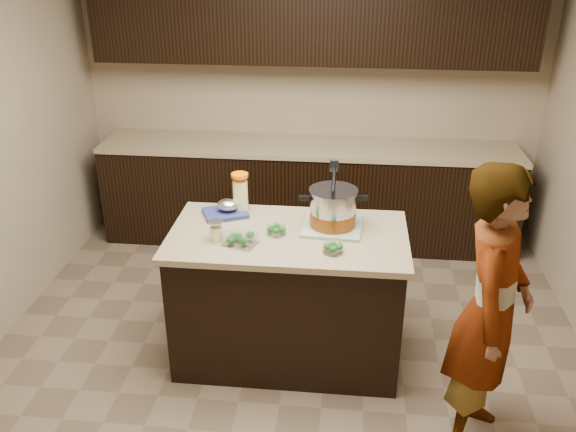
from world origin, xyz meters
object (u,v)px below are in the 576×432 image
island (288,296)px  stock_pot (333,210)px  lemonade_pitcher (240,195)px  person (490,311)px

island → stock_pot: (0.27, 0.11, 0.57)m
lemonade_pitcher → person: (1.45, -0.87, -0.21)m
stock_pot → lemonade_pitcher: 0.63m
island → lemonade_pitcher: lemonade_pitcher is taller
lemonade_pitcher → stock_pot: bearing=-15.5°
lemonade_pitcher → person: 1.70m
stock_pot → lemonade_pitcher: size_ratio=1.61×
stock_pot → person: 1.12m
stock_pot → lemonade_pitcher: (-0.61, 0.17, 0.00)m
island → person: (1.11, -0.59, 0.36)m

